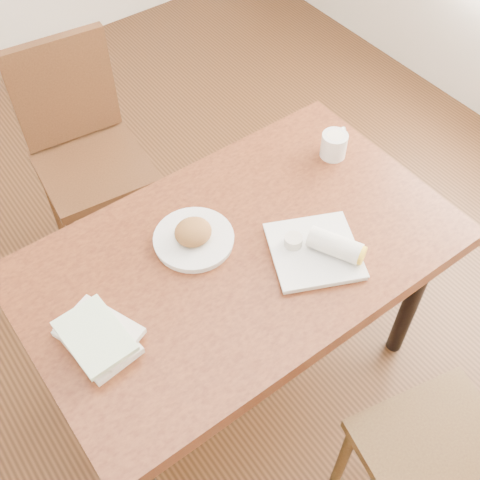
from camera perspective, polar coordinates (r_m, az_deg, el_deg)
ground at (r=2.45m, az=0.00°, el=-11.89°), size 4.00×5.00×0.01m
table at (r=1.88m, az=0.00°, el=-2.51°), size 1.32×0.80×0.75m
chair_near at (r=1.81m, az=20.96°, el=-20.26°), size 0.50×0.50×0.95m
chair_far at (r=2.52m, az=-14.67°, el=8.98°), size 0.47×0.47×0.95m
plate_scone at (r=1.82m, az=-4.43°, el=0.32°), size 0.25×0.25×0.08m
coffee_mug at (r=2.09m, az=8.95°, el=8.99°), size 0.13×0.09×0.09m
plate_burrito at (r=1.80m, az=7.67°, el=-0.86°), size 0.34×0.34×0.09m
book_stack at (r=1.66m, az=-13.35°, el=-8.91°), size 0.21×0.25×0.06m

